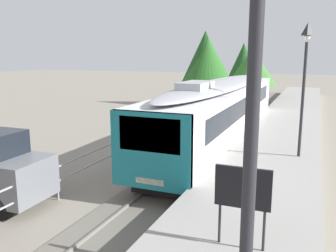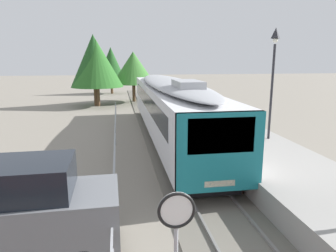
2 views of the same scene
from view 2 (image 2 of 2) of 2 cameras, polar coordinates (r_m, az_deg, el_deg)
ground_plane at (r=18.78m, az=-8.76°, el=-2.66°), size 160.00×160.00×0.00m
track_rails at (r=19.02m, az=0.32°, el=-2.21°), size 3.20×60.00×0.14m
commuter_train at (r=18.38m, az=0.44°, el=3.99°), size 2.82×18.73×3.74m
station_platform at (r=19.71m, az=9.68°, el=-0.63°), size 3.90×60.00×0.90m
platform_lamp_mid_platform at (r=15.77m, az=19.03°, el=11.00°), size 0.34×0.34×5.35m
speed_limit_sign at (r=5.14m, az=1.56°, el=-19.07°), size 0.61×0.10×2.81m
carpark_fence at (r=9.04m, az=-10.09°, el=-13.42°), size 0.06×36.06×1.25m
parked_van_grey at (r=8.33m, az=-27.37°, el=-14.06°), size 4.94×2.05×2.51m
tree_behind_carpark at (r=44.52m, az=-10.54°, el=11.24°), size 3.99×3.99×6.45m
tree_behind_station_far at (r=32.71m, az=-13.13°, el=11.27°), size 5.30×5.30×6.79m
tree_distant_left at (r=35.29m, az=-6.46°, el=10.68°), size 4.89×4.89×5.64m
tree_distant_centre at (r=32.87m, az=-13.59°, el=11.67°), size 4.90×4.90×7.29m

